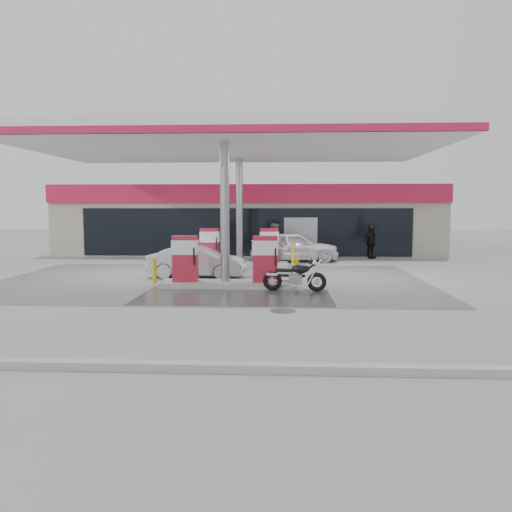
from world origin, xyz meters
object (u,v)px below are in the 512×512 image
(parked_car_right, at_px, (367,244))
(biker_walking, at_px, (371,242))
(pump_island_far, at_px, (240,251))
(hatchback_silver, at_px, (197,262))
(sedan_white, at_px, (294,247))
(pump_island_near, at_px, (225,266))
(parked_car_left, at_px, (170,245))
(attendant, at_px, (275,244))
(parked_motorcycle, at_px, (296,277))

(parked_car_right, relative_size, biker_walking, 2.48)
(pump_island_far, height_order, hatchback_silver, pump_island_far)
(biker_walking, bearing_deg, parked_car_right, 43.58)
(hatchback_silver, distance_m, parked_car_right, 12.84)
(pump_island_far, relative_size, sedan_white, 1.15)
(pump_island_near, height_order, biker_walking, pump_island_near)
(hatchback_silver, height_order, parked_car_left, hatchback_silver)
(attendant, bearing_deg, parked_car_right, -47.03)
(parked_motorcycle, height_order, attendant, attendant)
(parked_car_right, bearing_deg, pump_island_near, 151.92)
(parked_car_left, relative_size, biker_walking, 2.23)
(sedan_white, xyz_separation_m, parked_car_right, (4.33, 3.80, -0.16))
(hatchback_silver, distance_m, parked_car_left, 9.76)
(sedan_white, bearing_deg, parked_motorcycle, 174.21)
(pump_island_near, relative_size, hatchback_silver, 1.35)
(sedan_white, bearing_deg, parked_car_left, 60.88)
(parked_motorcycle, bearing_deg, hatchback_silver, 148.56)
(parked_motorcycle, distance_m, attendant, 7.86)
(pump_island_near, height_order, sedan_white, pump_island_near)
(pump_island_far, bearing_deg, biker_walking, 29.26)
(parked_car_left, bearing_deg, hatchback_silver, -178.96)
(pump_island_far, bearing_deg, sedan_white, 40.12)
(pump_island_far, xyz_separation_m, sedan_white, (2.61, 2.20, 0.05))
(parked_motorcycle, bearing_deg, parked_car_left, 126.42)
(pump_island_far, height_order, attendant, attendant)
(biker_walking, bearing_deg, attendant, 166.14)
(sedan_white, height_order, parked_car_right, sedan_white)
(parked_motorcycle, xyz_separation_m, attendant, (-0.79, 7.80, 0.52))
(biker_walking, bearing_deg, parked_car_left, 129.30)
(pump_island_near, distance_m, pump_island_far, 6.00)
(attendant, height_order, hatchback_silver, attendant)
(parked_motorcycle, bearing_deg, parked_car_right, 77.51)
(attendant, xyz_separation_m, parked_car_right, (5.30, 5.00, -0.39))
(pump_island_far, distance_m, parked_car_right, 9.17)
(hatchback_silver, bearing_deg, parked_car_right, -36.03)
(parked_motorcycle, height_order, biker_walking, biker_walking)
(parked_motorcycle, height_order, parked_car_left, parked_car_left)
(attendant, relative_size, parked_car_left, 0.51)
(parked_motorcycle, relative_size, sedan_white, 0.47)
(sedan_white, distance_m, hatchback_silver, 7.20)
(pump_island_far, xyz_separation_m, parked_car_right, (6.94, 6.00, -0.10))
(pump_island_near, distance_m, parked_motorcycle, 2.57)
(hatchback_silver, relative_size, parked_car_left, 0.97)
(pump_island_near, height_order, parked_motorcycle, pump_island_near)
(biker_walking, bearing_deg, parked_motorcycle, -154.76)
(sedan_white, distance_m, parked_car_right, 5.76)
(pump_island_near, relative_size, biker_walking, 2.91)
(attendant, xyz_separation_m, hatchback_silver, (-3.00, -4.80, -0.37))
(pump_island_near, bearing_deg, parked_car_left, 111.47)
(pump_island_far, height_order, parked_motorcycle, pump_island_far)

